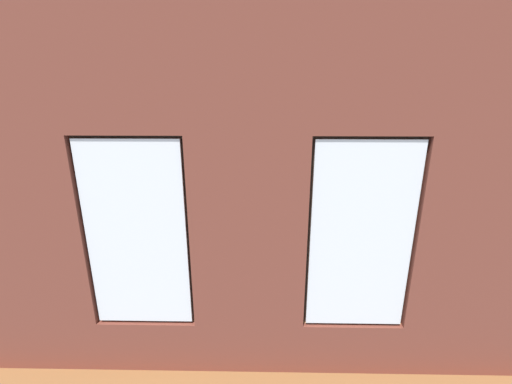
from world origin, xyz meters
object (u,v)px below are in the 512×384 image
object	(u,v)px
table_plant_small	(236,223)
potted_plant_foreground_right	(162,167)
potted_plant_corner_near_left	(356,183)
potted_plant_between_couches	(321,279)
couch_left	(377,227)
cup_ceramic	(265,228)
candle_jar	(280,222)
potted_plant_beside_window_right	(102,288)
remote_gray	(250,225)
potted_plant_mid_room_small	(286,208)
remote_black	(259,227)
coffee_table	(259,230)
media_console	(120,226)
potted_plant_corner_far_left	(465,270)
potted_plant_by_left_couch	(340,206)
tv_flatscreen	(116,197)
potted_plant_near_tv	(125,236)

from	to	relation	value
table_plant_small	potted_plant_foreground_right	world-z (taller)	potted_plant_foreground_right
potted_plant_corner_near_left	potted_plant_between_couches	bearing A→B (deg)	70.54
couch_left	potted_plant_foreground_right	bearing A→B (deg)	-115.92
cup_ceramic	candle_jar	world-z (taller)	candle_jar
candle_jar	potted_plant_beside_window_right	size ratio (longest dim) A/B	0.09
remote_gray	candle_jar	bearing A→B (deg)	-59.11
potted_plant_mid_room_small	remote_gray	bearing A→B (deg)	56.85
potted_plant_mid_room_small	candle_jar	bearing A→B (deg)	80.41
potted_plant_foreground_right	potted_plant_mid_room_small	bearing A→B (deg)	156.68
remote_black	potted_plant_beside_window_right	size ratio (longest dim) A/B	0.15
coffee_table	media_console	bearing A→B (deg)	-8.90
couch_left	potted_plant_corner_far_left	xyz separation A→B (m)	(-0.15, 2.44, 0.54)
couch_left	coffee_table	size ratio (longest dim) A/B	1.33
table_plant_small	potted_plant_by_left_couch	bearing A→B (deg)	-141.58
tv_flatscreen	potted_plant_between_couches	xyz separation A→B (m)	(-3.47, 2.45, -0.19)
cup_ceramic	potted_plant_beside_window_right	world-z (taller)	potted_plant_beside_window_right
potted_plant_near_tv	potted_plant_mid_room_small	bearing A→B (deg)	-145.65
coffee_table	potted_plant_beside_window_right	distance (m)	2.84
media_console	remote_gray	bearing A→B (deg)	172.86
potted_plant_near_tv	potted_plant_beside_window_right	bearing A→B (deg)	101.91
potted_plant_beside_window_right	coffee_table	bearing A→B (deg)	-130.67
candle_jar	potted_plant_by_left_couch	distance (m)	2.06
potted_plant_mid_room_small	potted_plant_foreground_right	distance (m)	3.27
tv_flatscreen	potted_plant_corner_far_left	xyz separation A→B (m)	(-5.06, 2.59, 0.04)
candle_jar	potted_plant_by_left_couch	world-z (taller)	candle_jar
coffee_table	potted_plant_foreground_right	xyz separation A→B (m)	(2.41, -2.47, 0.56)
cup_ceramic	potted_plant_foreground_right	distance (m)	3.64
coffee_table	potted_plant_mid_room_small	xyz separation A→B (m)	(-0.54, -1.20, -0.02)
potted_plant_near_tv	potted_plant_corner_near_left	world-z (taller)	potted_plant_corner_near_left
media_console	potted_plant_corner_far_left	xyz separation A→B (m)	(-5.06, 2.58, 0.63)
media_console	potted_plant_beside_window_right	xyz separation A→B (m)	(-0.87, 2.57, 0.32)
coffee_table	potted_plant_foreground_right	size ratio (longest dim) A/B	0.92
tv_flatscreen	potted_plant_beside_window_right	xyz separation A→B (m)	(-0.87, 2.58, -0.26)
couch_left	remote_black	bearing A→B (deg)	-83.23
remote_black	potted_plant_mid_room_small	size ratio (longest dim) A/B	0.30
potted_plant_by_left_couch	potted_plant_between_couches	bearing A→B (deg)	74.08
potted_plant_beside_window_right	tv_flatscreen	bearing A→B (deg)	-71.43
potted_plant_foreground_right	potted_plant_by_left_couch	size ratio (longest dim) A/B	3.53
candle_jar	potted_plant_by_left_couch	size ratio (longest dim) A/B	0.24
candle_jar	table_plant_small	distance (m)	0.82
couch_left	cup_ceramic	bearing A→B (deg)	-79.50
tv_flatscreen	potted_plant_foreground_right	world-z (taller)	potted_plant_foreground_right
potted_plant_foreground_right	coffee_table	bearing A→B (deg)	134.29
remote_gray	potted_plant_by_left_couch	bearing A→B (deg)	-26.08
potted_plant_near_tv	potted_plant_corner_far_left	distance (m)	4.77
potted_plant_corner_far_left	potted_plant_between_couches	xyz separation A→B (m)	(1.59, -0.14, -0.23)
coffee_table	tv_flatscreen	size ratio (longest dim) A/B	1.28
remote_gray	potted_plant_corner_far_left	world-z (taller)	potted_plant_corner_far_left
remote_gray	tv_flatscreen	world-z (taller)	tv_flatscreen
potted_plant_foreground_right	couch_left	bearing A→B (deg)	154.57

